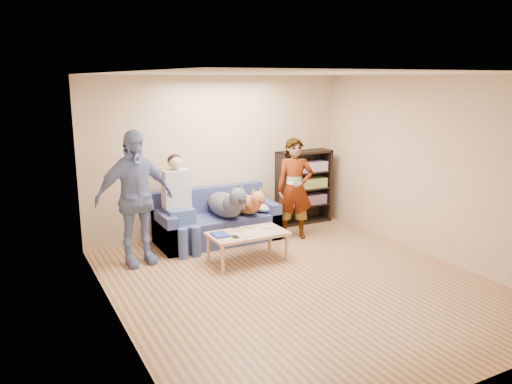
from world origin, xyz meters
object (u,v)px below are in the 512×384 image
person_seated (179,200)px  dog_gray (227,204)px  notebook_blue (220,235)px  sofa (216,223)px  coffee_table (247,236)px  dog_tan (247,203)px  person_standing_left (135,198)px  person_standing_right (295,189)px  bookshelf (303,185)px  camera_silver (236,230)px

person_seated → dog_gray: bearing=-7.3°
notebook_blue → sofa: size_ratio=0.14×
sofa → coffee_table: (0.03, -1.06, 0.09)m
notebook_blue → dog_tan: bearing=44.3°
person_standing_left → person_standing_right: bearing=-8.3°
person_seated → coffee_table: (0.68, -0.93, -0.40)m
person_standing_left → notebook_blue: 1.27m
person_standing_left → bookshelf: (3.19, 0.67, -0.26)m
bookshelf → person_seated: bearing=-171.6°
bookshelf → coffee_table: bearing=-143.9°
person_standing_left → camera_silver: person_standing_left is taller
person_seated → person_standing_left: bearing=-157.3°
person_standing_left → person_seated: bearing=14.9°
person_standing_right → coffee_table: (-1.15, -0.60, -0.44)m
person_standing_left → coffee_table: (1.41, -0.62, -0.57)m
person_standing_right → dog_gray: (-1.09, 0.23, -0.17)m
person_standing_left → notebook_blue: bearing=-37.3°
sofa → dog_tan: dog_tan is taller
person_standing_left → dog_gray: (1.48, 0.21, -0.30)m
sofa → coffee_table: sofa is taller
camera_silver → coffee_table: size_ratio=0.10×
notebook_blue → camera_silver: 0.29m
person_standing_left → dog_gray: size_ratio=1.50×
bookshelf → dog_gray: bearing=-165.0°
coffee_table → person_standing_left: bearing=156.2°
person_standing_left → camera_silver: size_ratio=17.14×
camera_silver → dog_gray: size_ratio=0.09×
sofa → bookshelf: size_ratio=1.46×
coffee_table → dog_tan: bearing=63.5°
dog_tan → person_seated: bearing=176.2°
dog_tan → coffee_table: size_ratio=1.03×
camera_silver → coffee_table: 0.18m
camera_silver → bookshelf: bookshelf is taller
person_standing_right → notebook_blue: bearing=-137.1°
bookshelf → person_standing_left: bearing=-168.2°
coffee_table → dog_gray: bearing=85.4°
person_seated → bookshelf: bearing=8.4°
person_seated → dog_tan: person_seated is taller
coffee_table → sofa: bearing=91.5°
notebook_blue → camera_silver: (0.28, 0.07, 0.01)m
sofa → person_seated: person_seated is taller
person_standing_right → sofa: size_ratio=0.86×
dog_gray → person_standing_left: bearing=-171.9°
camera_silver → dog_tan: bearing=53.4°
person_standing_right → person_seated: 1.86m
coffee_table → bookshelf: (1.77, 1.29, 0.31)m
person_standing_right → person_seated: bearing=-166.8°
person_seated → camera_silver: bearing=-55.3°
dog_gray → coffee_table: 0.88m
person_standing_right → dog_tan: bearing=-176.1°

